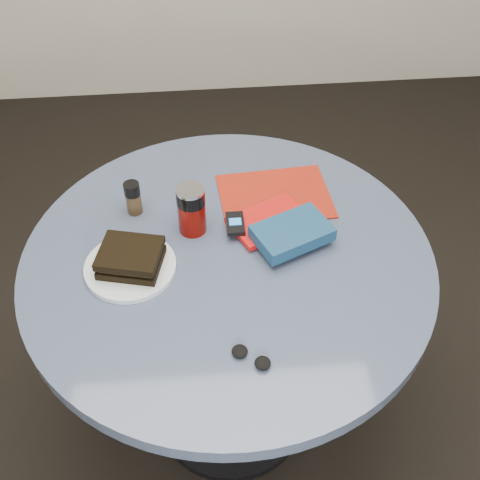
{
  "coord_description": "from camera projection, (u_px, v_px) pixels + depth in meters",
  "views": [
    {
      "loc": [
        -0.06,
        -1.0,
        1.81
      ],
      "look_at": [
        0.03,
        0.0,
        0.8
      ],
      "focal_mm": 45.0,
      "sensor_mm": 36.0,
      "label": 1
    }
  ],
  "objects": [
    {
      "name": "table",
      "position": [
        229.0,
        298.0,
        1.57
      ],
      "size": [
        1.0,
        1.0,
        0.75
      ],
      "color": "black",
      "rests_on": "ground"
    },
    {
      "name": "soda_can",
      "position": [
        192.0,
        210.0,
        1.47
      ],
      "size": [
        0.08,
        0.08,
        0.13
      ],
      "color": "#6B0A05",
      "rests_on": "table"
    },
    {
      "name": "sandwich",
      "position": [
        131.0,
        258.0,
        1.4
      ],
      "size": [
        0.16,
        0.15,
        0.05
      ],
      "color": "black",
      "rests_on": "plate"
    },
    {
      "name": "plate",
      "position": [
        130.0,
        267.0,
        1.42
      ],
      "size": [
        0.25,
        0.25,
        0.01
      ],
      "primitive_type": "cylinder",
      "rotation": [
        0.0,
        0.0,
        0.17
      ],
      "color": "white",
      "rests_on": "table"
    },
    {
      "name": "red_book",
      "position": [
        269.0,
        221.0,
        1.52
      ],
      "size": [
        0.22,
        0.19,
        0.02
      ],
      "primitive_type": "cube",
      "rotation": [
        0.0,
        0.0,
        0.44
      ],
      "color": "red",
      "rests_on": "magazine"
    },
    {
      "name": "mp3_player",
      "position": [
        235.0,
        224.0,
        1.49
      ],
      "size": [
        0.04,
        0.08,
        0.01
      ],
      "color": "black",
      "rests_on": "red_book"
    },
    {
      "name": "pepper_grinder",
      "position": [
        133.0,
        198.0,
        1.53
      ],
      "size": [
        0.05,
        0.05,
        0.09
      ],
      "color": "#42311C",
      "rests_on": "table"
    },
    {
      "name": "headphones",
      "position": [
        251.0,
        357.0,
        1.24
      ],
      "size": [
        0.09,
        0.08,
        0.02
      ],
      "color": "black",
      "rests_on": "table"
    },
    {
      "name": "ground",
      "position": [
        231.0,
        411.0,
        1.99
      ],
      "size": [
        4.0,
        4.0,
        0.0
      ],
      "primitive_type": "plane",
      "color": "black",
      "rests_on": "ground"
    },
    {
      "name": "magazine",
      "position": [
        275.0,
        196.0,
        1.6
      ],
      "size": [
        0.31,
        0.24,
        0.01
      ],
      "primitive_type": "cube",
      "rotation": [
        0.0,
        0.0,
        0.07
      ],
      "color": "maroon",
      "rests_on": "table"
    },
    {
      "name": "novel",
      "position": [
        292.0,
        233.0,
        1.45
      ],
      "size": [
        0.21,
        0.18,
        0.04
      ],
      "primitive_type": "cube",
      "rotation": [
        0.0,
        0.0,
        0.41
      ],
      "color": "navy",
      "rests_on": "red_book"
    }
  ]
}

